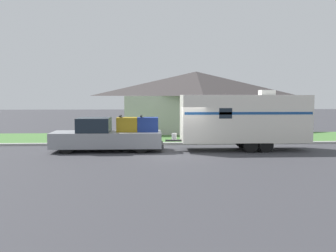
{
  "coord_description": "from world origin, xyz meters",
  "views": [
    {
      "loc": [
        -1.77,
        -19.77,
        3.18
      ],
      "look_at": [
        -0.72,
        1.22,
        1.4
      ],
      "focal_mm": 40.0,
      "sensor_mm": 36.0,
      "label": 1
    }
  ],
  "objects": [
    {
      "name": "ground_plane",
      "position": [
        0.0,
        0.0,
        0.0
      ],
      "size": [
        120.0,
        120.0,
        0.0
      ],
      "primitive_type": "plane",
      "color": "#38383D"
    },
    {
      "name": "pickup_truck",
      "position": [
        -4.09,
        1.22,
        0.87
      ],
      "size": [
        6.19,
        2.03,
        2.01
      ],
      "color": "black",
      "rests_on": "ground_plane"
    },
    {
      "name": "travel_trailer",
      "position": [
        3.63,
        1.22,
        1.82
      ],
      "size": [
        8.06,
        2.23,
        3.43
      ],
      "color": "black",
      "rests_on": "ground_plane"
    },
    {
      "name": "lawn_strip",
      "position": [
        0.0,
        7.4,
        0.01
      ],
      "size": [
        80.0,
        7.0,
        0.03
      ],
      "color": "#477538",
      "rests_on": "ground_plane"
    },
    {
      "name": "mailbox",
      "position": [
        2.04,
        4.38,
        1.08
      ],
      "size": [
        0.48,
        0.2,
        1.41
      ],
      "color": "brown",
      "rests_on": "ground_plane"
    },
    {
      "name": "curb_strip",
      "position": [
        0.0,
        3.75,
        0.07
      ],
      "size": [
        80.0,
        0.3,
        0.14
      ],
      "color": "#ADADA8",
      "rests_on": "ground_plane"
    },
    {
      "name": "house_across_street",
      "position": [
        2.22,
        12.07,
        2.65
      ],
      "size": [
        12.75,
        6.51,
        5.12
      ],
      "color": "#B2B2A8",
      "rests_on": "ground_plane"
    }
  ]
}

